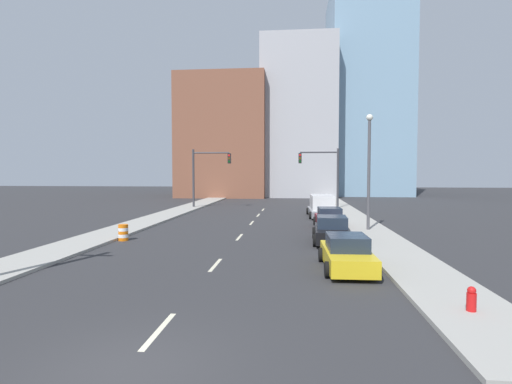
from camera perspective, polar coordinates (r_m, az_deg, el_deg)
ground_plane at (r=9.25m, az=-18.15°, el=-22.95°), size 200.00×200.00×0.00m
sidewalk_left at (r=53.66m, az=-7.04°, el=-1.35°), size 2.79×89.21×0.15m
sidewalk_right at (r=52.59m, az=11.04°, el=-1.47°), size 2.79×89.21×0.15m
lane_stripe_at_2m at (r=10.95m, az=-13.69°, el=-18.66°), size 0.16×2.40×0.01m
lane_stripe_at_9m at (r=17.57m, az=-5.81°, el=-10.31°), size 0.16×2.40×0.01m
lane_stripe_at_17m at (r=24.72m, az=-2.38°, el=-6.45°), size 0.16×2.40×0.01m
lane_stripe_at_23m at (r=31.52m, az=-0.62°, el=-4.42°), size 0.16×2.40×0.01m
lane_stripe_at_29m at (r=37.07m, az=0.33°, el=-3.33°), size 0.16×2.40×0.01m
lane_stripe_at_34m at (r=42.41m, az=1.01°, el=-2.55°), size 0.16×2.40×0.01m
building_brick_left at (r=68.39m, az=-4.22°, el=7.61°), size 14.00×16.00×19.33m
building_office_center at (r=71.67m, az=6.05°, el=9.81°), size 12.00×20.00×25.36m
building_glass_right at (r=77.52m, az=15.29°, el=13.40°), size 13.00×20.00×36.61m
traffic_signal_left at (r=44.54m, az=-7.46°, el=3.11°), size 4.33×0.35×6.52m
traffic_signal_right at (r=43.51m, az=10.07°, el=3.10°), size 4.33×0.35×6.52m
traffic_barrel at (r=24.64m, az=-18.43°, el=-5.52°), size 0.56×0.56×0.95m
street_lamp at (r=27.70m, az=15.84°, el=3.94°), size 0.44×0.44×7.84m
fire_hydrant at (r=12.94m, az=28.41°, el=-13.59°), size 0.26×0.26×0.84m
sedan_yellow at (r=16.98m, az=12.85°, el=-8.60°), size 2.14×4.48×1.43m
sedan_black at (r=23.14m, az=10.77°, el=-5.43°), size 2.26×4.50×1.50m
sedan_maroon at (r=29.20m, az=10.46°, el=-3.76°), size 2.18×4.50×1.45m
box_truck_gray at (r=36.10m, az=9.35°, el=-2.06°), size 2.57×6.26×1.97m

